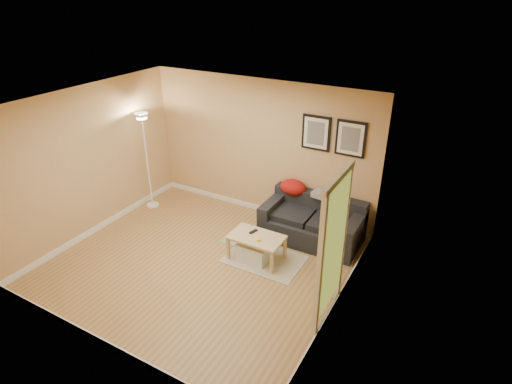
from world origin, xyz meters
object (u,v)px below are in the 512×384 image
side_table (329,275)px  book_stack (331,258)px  sofa (312,221)px  coffee_table (257,248)px  floor_lamp (148,164)px  storage_bin (254,252)px

side_table → book_stack: book_stack is taller
sofa → book_stack: sofa is taller
coffee_table → side_table: 1.30m
sofa → book_stack: bearing=-56.2°
sofa → floor_lamp: (-3.28, -0.43, 0.54)m
side_table → book_stack: size_ratio=1.95×
sofa → floor_lamp: 3.35m
storage_bin → floor_lamp: (-2.71, 0.60, 0.76)m
storage_bin → side_table: bearing=-3.8°
side_table → floor_lamp: (-4.02, 0.69, 0.66)m
sofa → storage_bin: bearing=-119.2°
floor_lamp → storage_bin: bearing=-12.5°
sofa → book_stack: 1.34m
storage_bin → coffee_table: bearing=62.8°
sofa → coffee_table: (-0.55, -0.98, -0.16)m
side_table → book_stack: bearing=92.7°
sofa → storage_bin: 1.20m
coffee_table → storage_bin: size_ratio=1.73×
side_table → floor_lamp: 4.13m
storage_bin → side_table: 1.32m
coffee_table → storage_bin: bearing=-134.9°
coffee_table → floor_lamp: 2.87m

